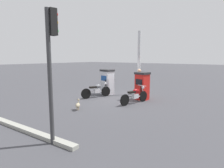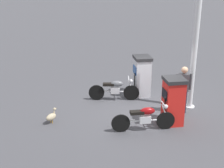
{
  "view_description": "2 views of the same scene",
  "coord_description": "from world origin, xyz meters",
  "views": [
    {
      "loc": [
        9.36,
        6.91,
        2.51
      ],
      "look_at": [
        0.48,
        -0.14,
        0.91
      ],
      "focal_mm": 31.06,
      "sensor_mm": 36.0,
      "label": 1
    },
    {
      "loc": [
        4.22,
        9.55,
        4.79
      ],
      "look_at": [
        1.01,
        -0.59,
        0.91
      ],
      "focal_mm": 48.78,
      "sensor_mm": 36.0,
      "label": 2
    }
  ],
  "objects": [
    {
      "name": "motorcycle_far_pump",
      "position": [
        0.58,
        1.51,
        0.46
      ],
      "size": [
        2.05,
        0.68,
        0.94
      ],
      "color": "black",
      "rests_on": "ground"
    },
    {
      "name": "canopy_support_pole",
      "position": [
        -1.8,
        0.32,
        2.01
      ],
      "size": [
        0.4,
        0.4,
        4.17
      ],
      "color": "silver",
      "rests_on": "ground"
    },
    {
      "name": "motorcycle_near_pump",
      "position": [
        0.71,
        -1.17,
        0.47
      ],
      "size": [
        1.93,
        0.84,
        0.95
      ],
      "color": "black",
      "rests_on": "ground"
    },
    {
      "name": "attendant_person",
      "position": [
        -1.25,
        0.68,
        1.01
      ],
      "size": [
        0.57,
        0.3,
        1.75
      ],
      "color": "#1E1E2D",
      "rests_on": "ground"
    },
    {
      "name": "fuel_pump_near",
      "position": [
        -0.51,
        -1.33,
        0.85
      ],
      "size": [
        0.79,
        0.89,
        1.67
      ],
      "color": "silver",
      "rests_on": "ground"
    },
    {
      "name": "fuel_pump_far",
      "position": [
        -0.51,
        1.33,
        0.82
      ],
      "size": [
        0.78,
        0.82,
        1.62
      ],
      "color": "red",
      "rests_on": "ground"
    },
    {
      "name": "ground_plane",
      "position": [
        0.0,
        0.0,
        0.0
      ],
      "size": [
        120.0,
        120.0,
        0.0
      ],
      "primitive_type": "plane",
      "color": "#424247"
    },
    {
      "name": "wandering_duck",
      "position": [
        3.38,
        0.1,
        0.24
      ],
      "size": [
        0.46,
        0.41,
        0.51
      ],
      "color": "tan",
      "rests_on": "ground"
    }
  ]
}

